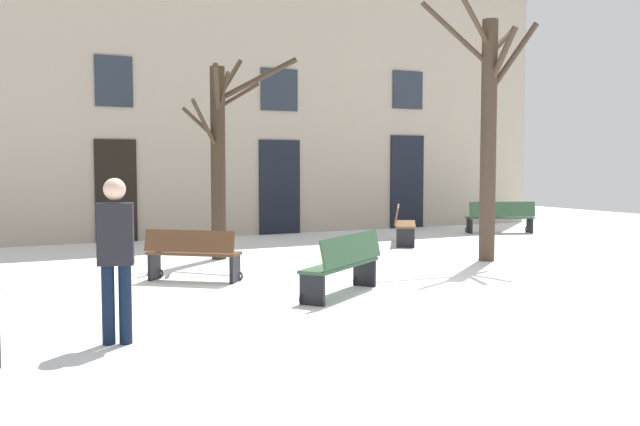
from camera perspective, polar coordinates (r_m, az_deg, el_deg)
name	(u,v)px	position (r m, az deg, el deg)	size (l,w,h in m)	color
ground_plane	(368,286)	(11.60, 3.79, -5.83)	(35.26, 35.26, 0.00)	white
building_facade	(201,87)	(19.44, -9.43, 9.86)	(22.04, 0.60, 7.85)	tan
tree_foreground	(489,126)	(14.82, 13.25, 6.73)	(2.48, 1.32, 5.16)	#423326
tree_near_facade	(220,151)	(14.78, -7.93, 4.91)	(2.20, 1.77, 4.17)	#382B1E
bench_back_to_back_right	(344,263)	(10.72, 1.93, -4.00)	(1.81, 1.46, 0.93)	#2D4C33
bench_facing_shops	(403,224)	(17.67, 6.61, -0.85)	(1.46, 1.84, 0.93)	brown
bench_by_litter_bin	(501,217)	(20.74, 14.15, -0.29)	(1.92, 1.09, 0.90)	#2D4C33
bench_near_center_tree	(193,254)	(12.16, -10.07, -3.23)	(1.51, 1.35, 0.88)	#51331E
person_by_shop_door	(116,251)	(8.11, -15.91, -2.94)	(0.43, 0.32, 1.82)	black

